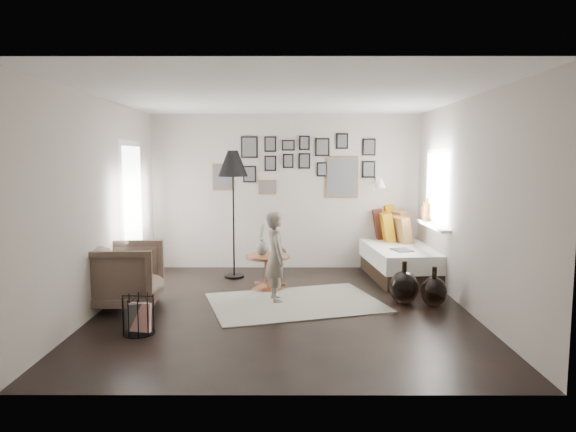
{
  "coord_description": "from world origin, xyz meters",
  "views": [
    {
      "loc": [
        0.06,
        -6.26,
        1.85
      ],
      "look_at": [
        0.05,
        0.5,
        1.1
      ],
      "focal_mm": 32.0,
      "sensor_mm": 36.0,
      "label": 1
    }
  ],
  "objects_px": {
    "vase": "(262,245)",
    "demijohn_small": "(434,292)",
    "daybed": "(396,253)",
    "armchair": "(124,275)",
    "magazine_basket": "(139,315)",
    "demijohn_large": "(404,287)",
    "child": "(276,257)",
    "pedestal_table": "(268,274)",
    "floor_lamp": "(233,168)"
  },
  "relations": [
    {
      "from": "vase",
      "to": "demijohn_large",
      "type": "xyz_separation_m",
      "value": [
        1.86,
        -0.75,
        -0.42
      ]
    },
    {
      "from": "child",
      "to": "demijohn_large",
      "type": "bearing_deg",
      "value": -108.45
    },
    {
      "from": "floor_lamp",
      "to": "demijohn_large",
      "type": "xyz_separation_m",
      "value": [
        2.34,
        -1.48,
        -1.49
      ]
    },
    {
      "from": "vase",
      "to": "demijohn_small",
      "type": "height_order",
      "value": "vase"
    },
    {
      "from": "armchair",
      "to": "demijohn_small",
      "type": "relative_size",
      "value": 1.77
    },
    {
      "from": "armchair",
      "to": "floor_lamp",
      "type": "xyz_separation_m",
      "value": [
        1.2,
        1.64,
        1.3
      ]
    },
    {
      "from": "demijohn_small",
      "to": "child",
      "type": "xyz_separation_m",
      "value": [
        -2.0,
        0.25,
        0.4
      ]
    },
    {
      "from": "demijohn_large",
      "to": "pedestal_table",
      "type": "bearing_deg",
      "value": 157.63
    },
    {
      "from": "vase",
      "to": "child",
      "type": "distance_m",
      "value": 0.66
    },
    {
      "from": "child",
      "to": "pedestal_table",
      "type": "bearing_deg",
      "value": -1.67
    },
    {
      "from": "floor_lamp",
      "to": "magazine_basket",
      "type": "bearing_deg",
      "value": -105.68
    },
    {
      "from": "vase",
      "to": "armchair",
      "type": "bearing_deg",
      "value": -151.52
    },
    {
      "from": "pedestal_table",
      "to": "vase",
      "type": "distance_m",
      "value": 0.41
    },
    {
      "from": "magazine_basket",
      "to": "demijohn_large",
      "type": "distance_m",
      "value": 3.28
    },
    {
      "from": "pedestal_table",
      "to": "vase",
      "type": "bearing_deg",
      "value": 165.96
    },
    {
      "from": "magazine_basket",
      "to": "demijohn_small",
      "type": "distance_m",
      "value": 3.57
    },
    {
      "from": "daybed",
      "to": "floor_lamp",
      "type": "distance_m",
      "value": 2.94
    },
    {
      "from": "magazine_basket",
      "to": "floor_lamp",
      "type": "bearing_deg",
      "value": 74.32
    },
    {
      "from": "demijohn_large",
      "to": "demijohn_small",
      "type": "height_order",
      "value": "demijohn_large"
    },
    {
      "from": "pedestal_table",
      "to": "armchair",
      "type": "height_order",
      "value": "armchair"
    },
    {
      "from": "daybed",
      "to": "armchair",
      "type": "height_order",
      "value": "daybed"
    },
    {
      "from": "vase",
      "to": "child",
      "type": "relative_size",
      "value": 0.38
    },
    {
      "from": "vase",
      "to": "floor_lamp",
      "type": "height_order",
      "value": "floor_lamp"
    },
    {
      "from": "vase",
      "to": "magazine_basket",
      "type": "bearing_deg",
      "value": -122.82
    },
    {
      "from": "floor_lamp",
      "to": "demijohn_large",
      "type": "distance_m",
      "value": 3.15
    },
    {
      "from": "floor_lamp",
      "to": "demijohn_small",
      "type": "bearing_deg",
      "value": -30.8
    },
    {
      "from": "daybed",
      "to": "armchair",
      "type": "distance_m",
      "value": 4.24
    },
    {
      "from": "magazine_basket",
      "to": "demijohn_small",
      "type": "bearing_deg",
      "value": 16.56
    },
    {
      "from": "magazine_basket",
      "to": "demijohn_large",
      "type": "relative_size",
      "value": 0.73
    },
    {
      "from": "daybed",
      "to": "demijohn_small",
      "type": "xyz_separation_m",
      "value": [
        0.1,
        -1.85,
        -0.15
      ]
    },
    {
      "from": "demijohn_large",
      "to": "child",
      "type": "distance_m",
      "value": 1.69
    },
    {
      "from": "demijohn_large",
      "to": "child",
      "type": "relative_size",
      "value": 0.47
    },
    {
      "from": "demijohn_small",
      "to": "floor_lamp",
      "type": "bearing_deg",
      "value": 149.2
    },
    {
      "from": "daybed",
      "to": "magazine_basket",
      "type": "bearing_deg",
      "value": -143.87
    },
    {
      "from": "armchair",
      "to": "demijohn_small",
      "type": "xyz_separation_m",
      "value": [
        3.89,
        0.04,
        -0.22
      ]
    },
    {
      "from": "vase",
      "to": "daybed",
      "type": "relative_size",
      "value": 0.19
    },
    {
      "from": "armchair",
      "to": "demijohn_large",
      "type": "distance_m",
      "value": 3.55
    },
    {
      "from": "demijohn_large",
      "to": "armchair",
      "type": "bearing_deg",
      "value": -177.38
    },
    {
      "from": "demijohn_small",
      "to": "magazine_basket",
      "type": "bearing_deg",
      "value": -163.44
    },
    {
      "from": "pedestal_table",
      "to": "floor_lamp",
      "type": "distance_m",
      "value": 1.75
    },
    {
      "from": "daybed",
      "to": "floor_lamp",
      "type": "bearing_deg",
      "value": -179.21
    },
    {
      "from": "floor_lamp",
      "to": "magazine_basket",
      "type": "xyz_separation_m",
      "value": [
        -0.74,
        -2.62,
        -1.51
      ]
    },
    {
      "from": "pedestal_table",
      "to": "magazine_basket",
      "type": "xyz_separation_m",
      "value": [
        -1.3,
        -1.87,
        -0.03
      ]
    },
    {
      "from": "magazine_basket",
      "to": "child",
      "type": "height_order",
      "value": "child"
    },
    {
      "from": "pedestal_table",
      "to": "daybed",
      "type": "distance_m",
      "value": 2.26
    },
    {
      "from": "demijohn_small",
      "to": "child",
      "type": "height_order",
      "value": "child"
    },
    {
      "from": "demijohn_large",
      "to": "demijohn_small",
      "type": "bearing_deg",
      "value": -18.92
    },
    {
      "from": "armchair",
      "to": "demijohn_small",
      "type": "distance_m",
      "value": 3.9
    },
    {
      "from": "pedestal_table",
      "to": "child",
      "type": "height_order",
      "value": "child"
    },
    {
      "from": "daybed",
      "to": "demijohn_small",
      "type": "bearing_deg",
      "value": -91.59
    }
  ]
}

